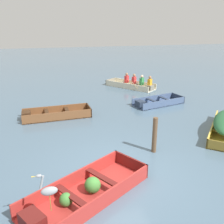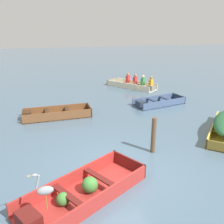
{
  "view_description": "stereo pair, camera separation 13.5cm",
  "coord_description": "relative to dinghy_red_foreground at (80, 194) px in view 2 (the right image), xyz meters",
  "views": [
    {
      "loc": [
        -1.77,
        -5.68,
        3.89
      ],
      "look_at": [
        0.91,
        3.98,
        0.35
      ],
      "focal_mm": 40.0,
      "sensor_mm": 36.0,
      "label": 1
    },
    {
      "loc": [
        -1.64,
        -5.71,
        3.89
      ],
      "look_at": [
        0.91,
        3.98,
        0.35
      ],
      "focal_mm": 40.0,
      "sensor_mm": 36.0,
      "label": 2
    }
  ],
  "objects": [
    {
      "name": "ground_plane",
      "position": [
        1.13,
        0.82,
        -0.15
      ],
      "size": [
        80.0,
        80.0,
        0.0
      ],
      "primitive_type": "plane",
      "color": "slate"
    },
    {
      "name": "dinghy_red_foreground",
      "position": [
        0.0,
        0.0,
        0.0
      ],
      "size": [
        3.37,
        2.67,
        0.43
      ],
      "color": "#AD2D28",
      "rests_on": "ground"
    },
    {
      "name": "skiff_slate_blue_near_moored",
      "position": [
        4.78,
        6.23,
        -0.03
      ],
      "size": [
        2.77,
        1.55,
        0.35
      ],
      "color": "#475B7F",
      "rests_on": "ground"
    },
    {
      "name": "skiff_wooden_brown_mid_moored",
      "position": [
        -0.36,
        5.72,
        -0.01
      ],
      "size": [
        2.96,
        1.08,
        0.39
      ],
      "color": "brown",
      "rests_on": "ground"
    },
    {
      "name": "rowboat_cream_with_crew",
      "position": [
        4.87,
        9.88,
        0.08
      ],
      "size": [
        2.85,
        3.23,
        0.92
      ],
      "color": "beige",
      "rests_on": "ground"
    },
    {
      "name": "heron_on_dinghy",
      "position": [
        -0.75,
        -0.68,
        0.75
      ],
      "size": [
        0.45,
        0.15,
        0.84
      ],
      "color": "olive",
      "rests_on": "dinghy_red_foreground"
    },
    {
      "name": "mooring_post",
      "position": [
        2.57,
        1.69,
        0.44
      ],
      "size": [
        0.15,
        0.15,
        1.17
      ],
      "primitive_type": "cylinder",
      "color": "brown",
      "rests_on": "ground"
    }
  ]
}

